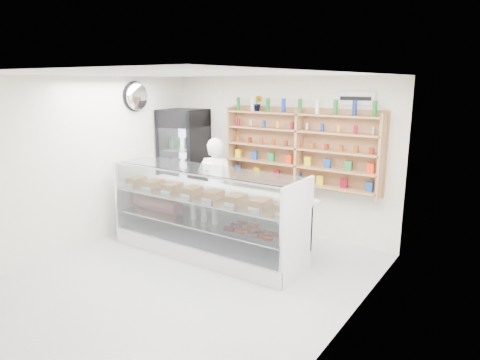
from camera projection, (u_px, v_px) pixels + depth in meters
The scene contains 8 objects.
room at pixel (186, 182), 5.73m from camera, with size 5.00×5.00×5.00m.
display_counter at pixel (207, 231), 6.83m from camera, with size 3.24×0.97×1.41m.
shop_worker at pixel (216, 187), 7.56m from camera, with size 0.65×0.42×1.77m, color white.
drinks_cooler at pixel (184, 165), 8.46m from camera, with size 0.87×0.85×2.19m.
wall_shelving at pixel (299, 148), 7.30m from camera, with size 2.84×0.28×1.33m.
potted_plant at pixel (258, 103), 7.58m from camera, with size 0.15×0.12×0.27m, color #1E6626.
security_mirror at pixel (137, 96), 7.65m from camera, with size 0.15×0.50×0.50m, color silver.
wall_sign at pixel (356, 98), 6.72m from camera, with size 0.62×0.03×0.20m, color white.
Camera 1 is at (3.73, -4.21, 2.72)m, focal length 32.00 mm.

